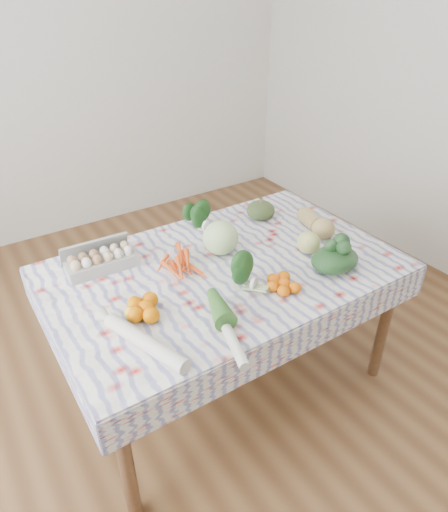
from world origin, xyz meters
The scene contains 17 objects.
ground centered at (0.00, 0.00, 0.00)m, with size 4.50×4.50×0.00m, color brown.
wall_back centered at (0.00, 2.25, 1.40)m, with size 4.00×0.04×2.80m, color silver.
dining_table centered at (0.00, 0.00, 0.68)m, with size 1.60×1.00×0.75m.
tablecloth centered at (0.00, 0.00, 0.76)m, with size 1.66×1.06×0.01m, color white.
egg_carton centered at (-0.50, 0.29, 0.81)m, with size 0.33×0.13×0.09m, color #A0A09B.
carrot_bunch centered at (-0.20, 0.09, 0.78)m, with size 0.22×0.20×0.04m, color #F75519.
kale_bunch centered at (0.09, 0.39, 0.83)m, with size 0.15×0.13×0.13m, color #153B13.
kabocha_squash centered at (0.45, 0.30, 0.82)m, with size 0.16×0.16×0.11m, color #3B4D25.
cabbage centered at (0.05, 0.11, 0.85)m, with size 0.18×0.18×0.18m, color #B4D989.
butternut_squash centered at (0.61, 0.02, 0.82)m, with size 0.12×0.26×0.12m, color tan.
orange_cluster centered at (-0.47, -0.13, 0.80)m, with size 0.22×0.22×0.07m, color orange.
broccoli centered at (-0.02, -0.19, 0.82)m, with size 0.15×0.15×0.11m, color #1A4618.
mandarin_cluster centered at (0.13, -0.30, 0.79)m, with size 0.19×0.19×0.06m, color #FF6D05.
grapefruit centered at (0.42, -0.12, 0.82)m, with size 0.12×0.12×0.12m, color #CBCE6D.
spinach_bag centered at (0.42, -0.31, 0.82)m, with size 0.24×0.20×0.11m, color #183518.
daikon centered at (-0.56, -0.31, 0.79)m, with size 0.06×0.06×0.43m, color silver.
leek centered at (-0.25, -0.41, 0.78)m, with size 0.05×0.05×0.42m, color silver.
Camera 1 is at (-1.00, -1.54, 1.98)m, focal length 32.00 mm.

